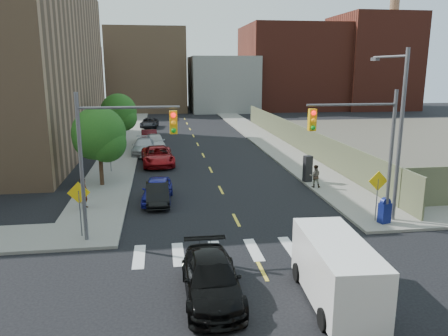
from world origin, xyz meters
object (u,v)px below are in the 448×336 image
object	(u,v)px
black_sedan	(211,279)
parked_car_maroon	(149,137)
cargo_van	(335,268)
pedestrian_east	(315,176)
mailbox	(385,211)
parked_car_blue	(157,190)
parked_car_black	(157,194)
parked_car_white	(155,142)
parked_car_grey	(149,123)
pedestrian_west	(84,193)
parked_car_silver	(144,147)
payphone	(308,169)
parked_car_red	(158,156)

from	to	relation	value
black_sedan	parked_car_maroon	bearing A→B (deg)	95.04
cargo_van	pedestrian_east	xyz separation A→B (m)	(4.30, 13.87, -0.28)
parked_car_maroon	mailbox	distance (m)	29.43
parked_car_blue	black_sedan	size ratio (longest dim) A/B	0.87
cargo_van	parked_car_black	bearing A→B (deg)	120.31
parked_car_white	mailbox	size ratio (longest dim) A/B	3.42
parked_car_blue	parked_car_white	xyz separation A→B (m)	(-0.29, 17.69, 0.07)
mailbox	pedestrian_east	xyz separation A→B (m)	(-1.17, 7.18, 0.11)
parked_car_grey	pedestrian_west	xyz separation A→B (m)	(-2.94, -35.34, 0.38)
parked_car_silver	parked_car_maroon	distance (m)	5.38
parked_car_silver	parked_car_grey	bearing A→B (deg)	91.96
pedestrian_west	payphone	bearing A→B (deg)	-70.56
parked_car_white	parked_car_grey	bearing A→B (deg)	87.70
parked_car_blue	cargo_van	xyz separation A→B (m)	(6.20, -12.68, 0.47)
cargo_van	payphone	size ratio (longest dim) A/B	2.73
mailbox	parked_car_silver	bearing A→B (deg)	105.95
parked_car_white	parked_car_silver	bearing A→B (deg)	-118.01
black_sedan	payphone	size ratio (longest dim) A/B	2.65
parked_car_black	mailbox	distance (m)	12.89
parked_car_blue	parked_car_maroon	xyz separation A→B (m)	(-0.90, 20.63, 0.04)
parked_car_red	parked_car_maroon	xyz separation A→B (m)	(-0.90, 10.23, -0.00)
black_sedan	pedestrian_west	bearing A→B (deg)	119.63
parked_car_maroon	pedestrian_west	distance (m)	22.12
pedestrian_west	pedestrian_east	bearing A→B (deg)	-76.30
parked_car_red	parked_car_grey	xyz separation A→B (m)	(-1.17, 23.69, -0.11)
parked_car_black	pedestrian_east	bearing A→B (deg)	8.05
parked_car_red	pedestrian_west	distance (m)	12.36
cargo_van	pedestrian_west	bearing A→B (deg)	135.36
parked_car_blue	parked_car_grey	distance (m)	34.11
parked_car_blue	black_sedan	world-z (taller)	parked_car_blue
parked_car_maroon	cargo_van	bearing A→B (deg)	-79.93
mailbox	pedestrian_west	distance (m)	16.48
parked_car_black	parked_car_grey	size ratio (longest dim) A/B	0.81
pedestrian_east	parked_car_black	bearing A→B (deg)	23.76
pedestrian_west	parked_car_black	bearing A→B (deg)	-75.77
parked_car_grey	black_sedan	bearing A→B (deg)	-81.31
parked_car_black	parked_car_silver	world-z (taller)	parked_car_silver
parked_car_silver	cargo_van	xyz separation A→B (m)	(7.50, -27.94, 0.45)
parked_car_grey	cargo_van	bearing A→B (deg)	-76.20
cargo_van	payphone	bearing A→B (deg)	77.68
parked_car_grey	cargo_van	size ratio (longest dim) A/B	0.94
cargo_van	payphone	world-z (taller)	cargo_van
payphone	pedestrian_east	bearing A→B (deg)	-100.40
parked_car_black	pedestrian_east	distance (m)	10.64
parked_car_blue	parked_car_white	bearing A→B (deg)	95.60
parked_car_black	pedestrian_west	xyz separation A→B (m)	(-4.12, -0.73, 0.41)
parked_car_silver	black_sedan	size ratio (longest dim) A/B	1.04
parked_car_black	parked_car_silver	bearing A→B (deg)	93.44
parked_car_red	pedestrian_west	bearing A→B (deg)	-113.59
parked_car_maroon	parked_car_grey	bearing A→B (deg)	89.16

